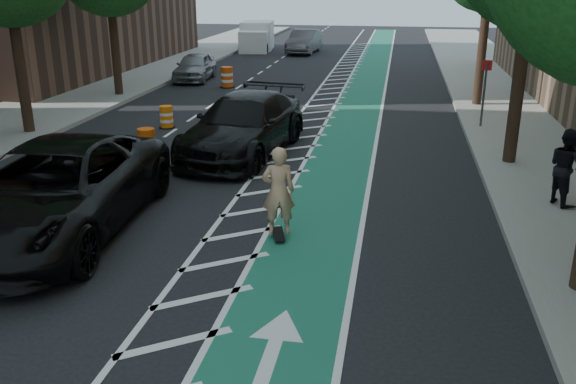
% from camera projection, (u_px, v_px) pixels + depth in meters
% --- Properties ---
extents(ground, '(120.00, 120.00, 0.00)m').
position_uv_depth(ground, '(151.00, 257.00, 12.01)').
color(ground, black).
rests_on(ground, ground).
extents(bike_lane, '(2.00, 90.00, 0.01)m').
position_uv_depth(bike_lane, '(347.00, 138.00, 20.78)').
color(bike_lane, '#1C634A').
rests_on(bike_lane, ground).
extents(buffer_strip, '(1.40, 90.00, 0.01)m').
position_uv_depth(buffer_strip, '(304.00, 136.00, 21.03)').
color(buffer_strip, silver).
rests_on(buffer_strip, ground).
extents(sidewalk_right, '(5.00, 90.00, 0.15)m').
position_uv_depth(sidewalk_right, '(548.00, 145.00, 19.68)').
color(sidewalk_right, gray).
rests_on(sidewalk_right, ground).
extents(sidewalk_left, '(5.00, 90.00, 0.15)m').
position_uv_depth(sidewalk_left, '(14.00, 121.00, 22.85)').
color(sidewalk_left, gray).
rests_on(sidewalk_left, ground).
extents(curb_right, '(0.12, 90.00, 0.16)m').
position_uv_depth(curb_right, '(470.00, 141.00, 20.08)').
color(curb_right, gray).
rests_on(curb_right, ground).
extents(curb_left, '(0.12, 90.00, 0.16)m').
position_uv_depth(curb_left, '(75.00, 124.00, 22.44)').
color(curb_left, gray).
rests_on(curb_left, ground).
extents(sign_post, '(0.35, 0.08, 2.47)m').
position_uv_depth(sign_post, '(484.00, 93.00, 21.42)').
color(sign_post, '#4C4C4C').
rests_on(sign_post, ground).
extents(skateboard, '(0.42, 0.80, 0.10)m').
position_uv_depth(skateboard, '(279.00, 234.00, 12.85)').
color(skateboard, black).
rests_on(skateboard, ground).
extents(skateboarder, '(0.79, 0.62, 1.89)m').
position_uv_depth(skateboarder, '(278.00, 191.00, 12.53)').
color(skateboarder, tan).
rests_on(skateboarder, skateboard).
extents(suv_near, '(3.60, 7.08, 1.92)m').
position_uv_depth(suv_near, '(55.00, 190.00, 12.84)').
color(suv_near, black).
rests_on(suv_near, ground).
extents(suv_far, '(3.32, 6.48, 1.80)m').
position_uv_depth(suv_far, '(244.00, 125.00, 18.72)').
color(suv_far, black).
rests_on(suv_far, ground).
extents(car_silver, '(2.00, 4.29, 1.42)m').
position_uv_depth(car_silver, '(195.00, 67.00, 32.11)').
color(car_silver, gray).
rests_on(car_silver, ground).
extents(car_grey, '(2.05, 5.03, 1.62)m').
position_uv_depth(car_grey, '(304.00, 41.00, 43.49)').
color(car_grey, '#5E5D62').
rests_on(car_grey, ground).
extents(pedestrian, '(0.99, 1.09, 1.81)m').
position_uv_depth(pedestrian, '(566.00, 167.00, 14.08)').
color(pedestrian, black).
rests_on(pedestrian, sidewalk_right).
extents(box_truck, '(2.69, 5.06, 2.02)m').
position_uv_depth(box_truck, '(256.00, 37.00, 45.15)').
color(box_truck, white).
rests_on(box_truck, ground).
extents(barrel_a, '(0.66, 0.66, 0.90)m').
position_uv_depth(barrel_a, '(147.00, 144.00, 18.41)').
color(barrel_a, '#E6540C').
rests_on(barrel_a, ground).
extents(barrel_b, '(0.59, 0.59, 0.80)m').
position_uv_depth(barrel_b, '(167.00, 118.00, 22.08)').
color(barrel_b, orange).
rests_on(barrel_b, ground).
extents(barrel_c, '(0.74, 0.74, 1.01)m').
position_uv_depth(barrel_c, '(227.00, 78.00, 30.10)').
color(barrel_c, '#E14A0B').
rests_on(barrel_c, ground).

